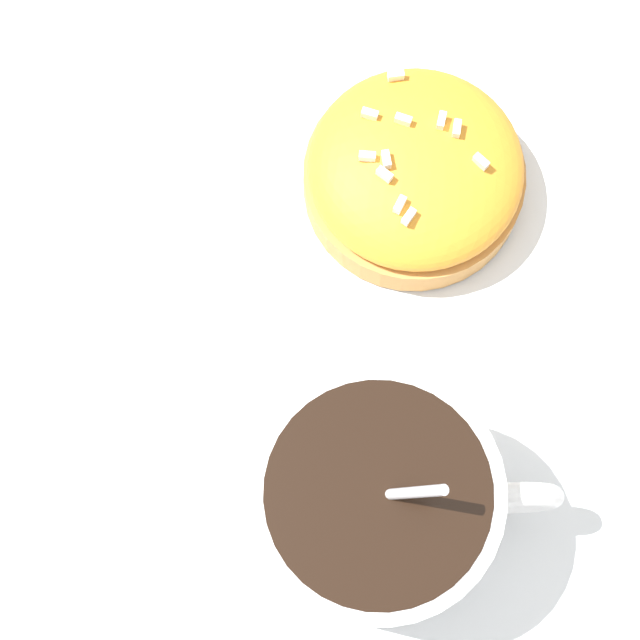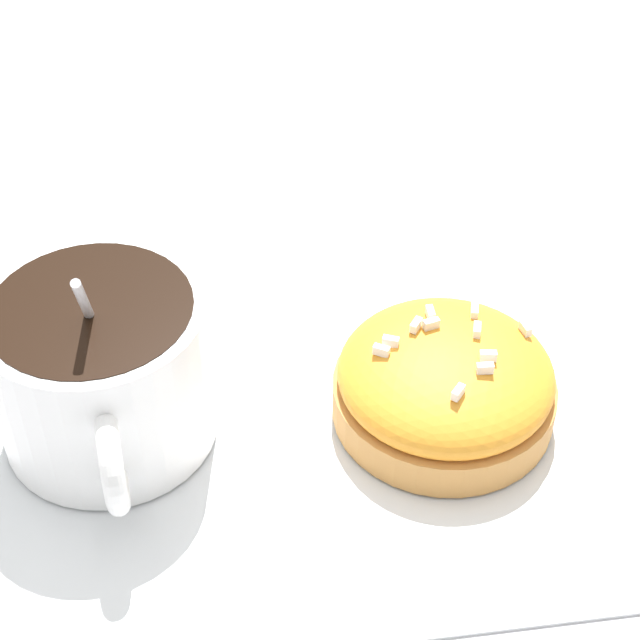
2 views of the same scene
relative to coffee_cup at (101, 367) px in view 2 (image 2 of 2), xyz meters
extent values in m
plane|color=#B2B2B7|center=(-0.07, -0.01, -0.04)|extent=(3.00, 3.00, 0.00)
cube|color=white|center=(-0.07, -0.01, -0.04)|extent=(0.28, 0.27, 0.00)
cylinder|color=white|center=(0.00, 0.00, 0.00)|extent=(0.09, 0.09, 0.07)
cylinder|color=black|center=(0.00, 0.00, 0.03)|extent=(0.08, 0.08, 0.01)
torus|color=white|center=(-0.01, 0.05, 0.00)|extent=(0.02, 0.04, 0.04)
ellipsoid|color=silver|center=(0.00, 0.03, -0.03)|extent=(0.02, 0.02, 0.01)
cylinder|color=silver|center=(0.00, 0.00, 0.02)|extent=(0.01, 0.05, 0.09)
cylinder|color=#C18442|center=(-0.15, 0.00, -0.03)|extent=(0.10, 0.10, 0.02)
ellipsoid|color=orange|center=(-0.15, 0.00, -0.02)|extent=(0.09, 0.09, 0.03)
cube|color=white|center=(-0.15, 0.03, 0.00)|extent=(0.01, 0.01, 0.00)
cube|color=white|center=(-0.12, 0.00, 0.00)|extent=(0.01, 0.01, 0.00)
cube|color=white|center=(-0.14, -0.02, 0.00)|extent=(0.00, 0.01, 0.00)
cube|color=white|center=(-0.16, -0.02, 0.00)|extent=(0.00, 0.01, 0.00)
cube|color=white|center=(-0.12, 0.00, 0.00)|extent=(0.01, 0.01, 0.00)
cube|color=white|center=(-0.18, -0.01, 0.00)|extent=(0.00, 0.01, 0.00)
cube|color=white|center=(-0.14, -0.01, 0.00)|extent=(0.01, 0.00, 0.00)
cube|color=white|center=(-0.16, -0.01, 0.00)|extent=(0.00, 0.01, 0.00)
cube|color=white|center=(-0.16, 0.01, 0.00)|extent=(0.01, 0.00, 0.00)
cube|color=white|center=(-0.13, -0.01, 0.00)|extent=(0.01, 0.01, 0.00)
cube|color=white|center=(-0.16, 0.02, 0.00)|extent=(0.01, 0.00, 0.00)
camera|label=1|loc=(0.04, -0.02, 0.42)|focal=60.00mm
camera|label=2|loc=(-0.07, 0.32, 0.31)|focal=60.00mm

